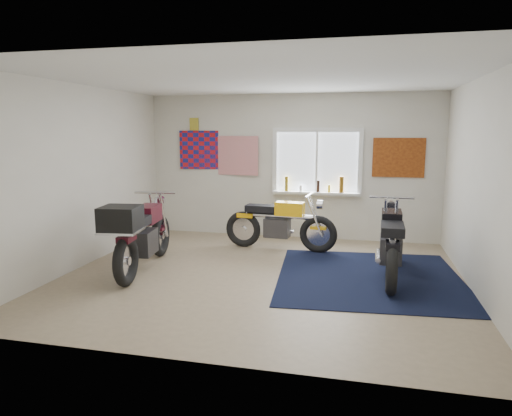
% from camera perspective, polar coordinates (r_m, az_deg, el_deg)
% --- Properties ---
extents(ground, '(5.50, 5.50, 0.00)m').
position_cam_1_polar(ground, '(6.50, 0.73, -8.50)').
color(ground, '#9E896B').
rests_on(ground, ground).
extents(room_shell, '(5.50, 5.50, 5.50)m').
position_cam_1_polar(room_shell, '(6.19, 0.77, 6.07)').
color(room_shell, white).
rests_on(room_shell, ground).
extents(navy_rug, '(2.70, 2.79, 0.01)m').
position_cam_1_polar(navy_rug, '(6.63, 13.95, -8.39)').
color(navy_rug, black).
rests_on(navy_rug, ground).
extents(window_assembly, '(1.66, 0.17, 1.26)m').
position_cam_1_polar(window_assembly, '(8.57, 7.59, 5.17)').
color(window_assembly, white).
rests_on(window_assembly, room_shell).
extents(oil_bottles, '(1.10, 0.09, 0.30)m').
position_cam_1_polar(oil_bottles, '(8.53, 7.96, 2.84)').
color(oil_bottles, '#816412').
rests_on(oil_bottles, window_assembly).
extents(flag_display, '(1.60, 0.10, 1.17)m').
position_cam_1_polar(flag_display, '(9.11, -7.74, 10.35)').
color(flag_display, red).
rests_on(flag_display, room_shell).
extents(triumph_poster, '(0.90, 0.03, 0.70)m').
position_cam_1_polar(triumph_poster, '(8.55, 17.39, 6.02)').
color(triumph_poster, '#A54C14').
rests_on(triumph_poster, room_shell).
extents(yellow_triumph, '(1.97, 0.59, 0.99)m').
position_cam_1_polar(yellow_triumph, '(7.82, 2.94, -2.09)').
color(yellow_triumph, black).
rests_on(yellow_triumph, ground).
extents(black_chrome_bike, '(0.64, 2.10, 1.08)m').
position_cam_1_polar(black_chrome_bike, '(6.61, 16.47, -4.37)').
color(black_chrome_bike, black).
rests_on(black_chrome_bike, navy_rug).
extents(maroon_tourer, '(0.76, 2.16, 1.10)m').
position_cam_1_polar(maroon_tourer, '(6.72, -14.29, -3.19)').
color(maroon_tourer, black).
rests_on(maroon_tourer, ground).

